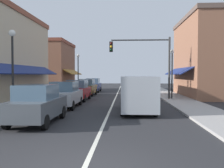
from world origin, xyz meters
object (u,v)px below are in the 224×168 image
street_lamp_right_mid (172,65)px  parked_car_far_left (87,87)px  traffic_signal_mast_arm (148,57)px  street_lamp_left_near (13,58)px  street_lamp_left_far (78,67)px  parked_car_third_left (78,90)px  van_in_lane (137,93)px  parked_car_second_left (65,95)px  parked_car_distant_left (93,85)px  parked_car_nearest_left (37,104)px

street_lamp_right_mid → parked_car_far_left: bearing=153.8°
traffic_signal_mast_arm → street_lamp_left_near: bearing=-131.9°
street_lamp_left_near → street_lamp_left_far: 17.03m
parked_car_third_left → van_in_lane: (4.82, -6.21, 0.27)m
parked_car_third_left → parked_car_second_left: bearing=-89.1°
street_lamp_left_far → street_lamp_right_mid: bearing=-38.2°
parked_car_third_left → van_in_lane: size_ratio=0.79×
parked_car_distant_left → parked_car_far_left: bearing=-89.9°
street_lamp_right_mid → street_lamp_left_far: 12.64m
parked_car_second_left → street_lamp_right_mid: (8.21, 5.76, 2.16)m
parked_car_far_left → parked_car_nearest_left: bearing=-88.1°
parked_car_distant_left → street_lamp_left_far: bearing=-138.8°
parked_car_distant_left → street_lamp_left_far: size_ratio=0.86×
traffic_signal_mast_arm → parked_car_distant_left: bearing=122.7°
parked_car_third_left → street_lamp_left_far: bearing=101.3°
street_lamp_left_near → traffic_signal_mast_arm: bearing=48.1°
parked_car_distant_left → traffic_signal_mast_arm: bearing=-57.3°
parked_car_second_left → traffic_signal_mast_arm: traffic_signal_mast_arm is taller
street_lamp_left_near → parked_car_nearest_left: bearing=-43.4°
parked_car_third_left → traffic_signal_mast_arm: 6.80m
van_in_lane → traffic_signal_mast_arm: (1.25, 7.09, 2.66)m
parked_car_far_left → street_lamp_left_far: (-1.66, 3.73, 2.34)m
traffic_signal_mast_arm → street_lamp_right_mid: bearing=7.8°
van_in_lane → street_lamp_left_near: 7.28m
parked_car_nearest_left → street_lamp_right_mid: (8.13, 11.16, 2.16)m
parked_car_third_left → parked_car_far_left: size_ratio=0.99×
parked_car_second_left → parked_car_far_left: (-0.07, 9.84, 0.00)m
van_in_lane → street_lamp_left_far: street_lamp_left_far is taller
street_lamp_left_far → street_lamp_left_near: bearing=-90.8°
parked_car_distant_left → street_lamp_left_near: (-1.89, -18.47, 2.25)m
traffic_signal_mast_arm → street_lamp_left_far: traffic_signal_mast_arm is taller
van_in_lane → traffic_signal_mast_arm: bearing=79.0°
parked_car_nearest_left → van_in_lane: bearing=38.8°
parked_car_nearest_left → street_lamp_left_far: street_lamp_left_far is taller
parked_car_far_left → van_in_lane: 12.45m
parked_car_nearest_left → parked_car_far_left: 15.23m
parked_car_third_left → traffic_signal_mast_arm: (6.08, 0.88, 2.93)m
parked_car_nearest_left → street_lamp_left_near: 3.61m
street_lamp_left_near → street_lamp_left_far: bearing=89.2°
parked_car_nearest_left → parked_car_third_left: same height
street_lamp_left_near → street_lamp_right_mid: (10.18, 9.22, -0.09)m
parked_car_distant_left → van_in_lane: (4.87, -16.63, 0.27)m
street_lamp_left_near → street_lamp_left_far: size_ratio=0.97×
parked_car_nearest_left → van_in_lane: (4.72, 3.78, 0.27)m
traffic_signal_mast_arm → street_lamp_left_far: bearing=133.8°
parked_car_far_left → street_lamp_left_far: size_ratio=0.87×
parked_car_far_left → street_lamp_right_mid: street_lamp_right_mid is taller
street_lamp_left_far → parked_car_far_left: bearing=-66.0°
parked_car_nearest_left → street_lamp_left_far: size_ratio=0.86×
traffic_signal_mast_arm → street_lamp_left_near: traffic_signal_mast_arm is taller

